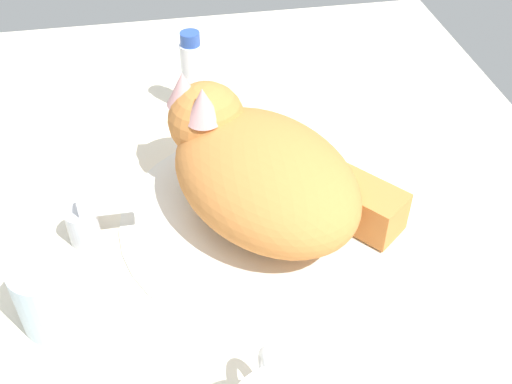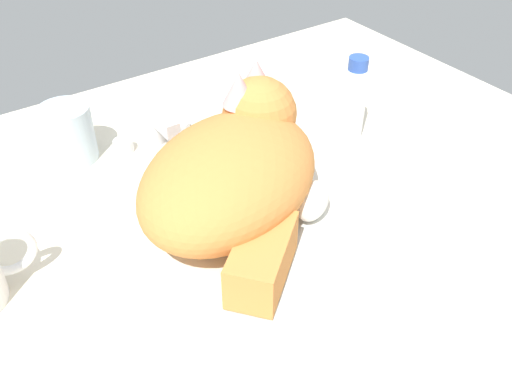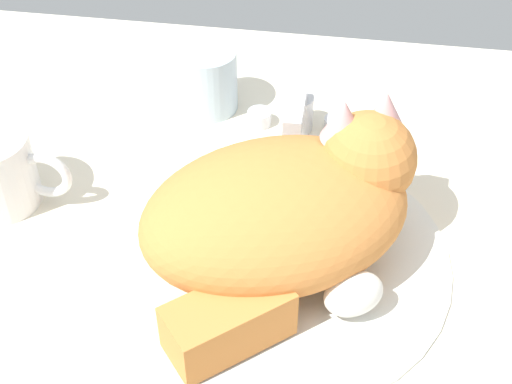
# 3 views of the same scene
# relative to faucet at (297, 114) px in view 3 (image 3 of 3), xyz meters

# --- Properties ---
(ground_plane) EXTENTS (1.10, 0.83, 0.03)m
(ground_plane) POSITION_rel_faucet_xyz_m (0.00, -0.20, -0.04)
(ground_plane) COLOR silver
(sink_basin) EXTENTS (0.35, 0.35, 0.01)m
(sink_basin) POSITION_rel_faucet_xyz_m (0.00, -0.20, -0.02)
(sink_basin) COLOR silver
(sink_basin) RESTS_ON ground_plane
(faucet) EXTENTS (0.12, 0.09, 0.06)m
(faucet) POSITION_rel_faucet_xyz_m (0.00, 0.00, 0.00)
(faucet) COLOR silver
(faucet) RESTS_ON ground_plane
(cat) EXTENTS (0.31, 0.30, 0.15)m
(cat) POSITION_rel_faucet_xyz_m (0.01, -0.20, 0.04)
(cat) COLOR #D17F3D
(cat) RESTS_ON sink_basin
(rinse_cup) EXTENTS (0.07, 0.07, 0.08)m
(rinse_cup) POSITION_rel_faucet_xyz_m (-0.11, 0.03, 0.01)
(rinse_cup) COLOR silver
(rinse_cup) RESTS_ON ground_plane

